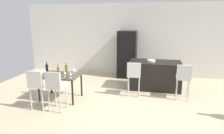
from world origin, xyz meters
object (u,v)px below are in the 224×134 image
at_px(kitchen_island, 155,75).
at_px(wine_bottle_inner, 58,71).
at_px(wine_glass_near, 65,72).
at_px(fruit_bowl, 151,61).
at_px(dining_table, 60,77).
at_px(refrigerator, 127,54).
at_px(dining_chair_far, 56,85).
at_px(dining_chair_near, 37,84).
at_px(wine_glass_far, 70,73).
at_px(bar_chair_middle, 184,76).
at_px(wine_bottle_middle, 47,68).
at_px(wine_glass_left, 73,69).
at_px(bar_chair_left, 134,74).
at_px(wine_bottle_right, 66,69).

xyz_separation_m(kitchen_island, wine_bottle_inner, (-2.68, -1.57, 0.41)).
distance_m(kitchen_island, wine_glass_near, 2.98).
bearing_deg(fruit_bowl, wine_glass_near, -144.68).
bearing_deg(dining_table, wine_bottle_inner, -106.31).
height_order(kitchen_island, refrigerator, refrigerator).
distance_m(dining_chair_far, wine_bottle_inner, 0.77).
xyz_separation_m(dining_chair_near, wine_glass_far, (0.68, 0.51, 0.17)).
xyz_separation_m(dining_table, refrigerator, (1.57, 2.68, 0.26)).
relative_size(bar_chair_middle, wine_bottle_middle, 3.18).
bearing_deg(wine_glass_left, wine_glass_near, -105.44).
height_order(bar_chair_middle, fruit_bowl, bar_chair_middle).
height_order(dining_table, wine_glass_near, wine_glass_near).
bearing_deg(wine_bottle_middle, kitchen_island, 24.66).
bearing_deg(bar_chair_middle, fruit_bowl, 140.84).
xyz_separation_m(dining_chair_far, fruit_bowl, (2.28, 2.20, 0.26)).
bearing_deg(kitchen_island, fruit_bowl, -150.39).
relative_size(wine_bottle_middle, fruit_bowl, 1.26).
bearing_deg(wine_glass_left, bar_chair_middle, 9.22).
bearing_deg(bar_chair_left, kitchen_island, 53.60).
relative_size(dining_table, wine_glass_near, 6.46).
relative_size(wine_bottle_inner, refrigerator, 0.18).
bearing_deg(bar_chair_middle, dining_chair_near, -158.74).
bearing_deg(dining_table, wine_glass_near, -38.19).
bearing_deg(dining_table, wine_bottle_right, 32.58).
height_order(bar_chair_left, wine_glass_left, bar_chair_left).
distance_m(dining_chair_far, wine_bottle_middle, 1.11).
distance_m(wine_bottle_right, wine_glass_far, 0.44).
distance_m(bar_chair_left, wine_glass_near, 2.01).
height_order(dining_table, fruit_bowl, fruit_bowl).
bearing_deg(fruit_bowl, wine_bottle_inner, -149.52).
bearing_deg(wine_glass_near, fruit_bowl, 35.32).
distance_m(bar_chair_middle, dining_chair_near, 3.98).
xyz_separation_m(wine_bottle_inner, wine_glass_far, (0.45, -0.19, -0.00)).
relative_size(kitchen_island, wine_glass_far, 9.64).
height_order(dining_chair_far, wine_glass_far, dining_chair_far).
xyz_separation_m(dining_chair_near, wine_bottle_middle, (-0.20, 0.85, 0.17)).
relative_size(wine_bottle_inner, wine_glass_left, 1.92).
height_order(kitchen_island, bar_chair_middle, bar_chair_middle).
xyz_separation_m(dining_table, dining_chair_far, (0.25, -0.76, 0.04)).
bearing_deg(kitchen_island, wine_glass_far, -141.72).
xyz_separation_m(wine_bottle_right, wine_bottle_middle, (-0.61, -0.02, 0.00)).
xyz_separation_m(bar_chair_middle, dining_chair_near, (-3.71, -1.44, 0.00)).
bearing_deg(refrigerator, wine_glass_far, -111.21).
distance_m(bar_chair_middle, wine_bottle_inner, 3.56).
relative_size(dining_chair_near, wine_glass_near, 6.03).
relative_size(dining_chair_near, wine_bottle_inner, 3.14).
xyz_separation_m(kitchen_island, refrigerator, (-1.09, 1.17, 0.46)).
bearing_deg(bar_chair_left, fruit_bowl, 57.44).
height_order(bar_chair_left, wine_bottle_middle, wine_bottle_middle).
height_order(bar_chair_left, dining_table, bar_chair_left).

